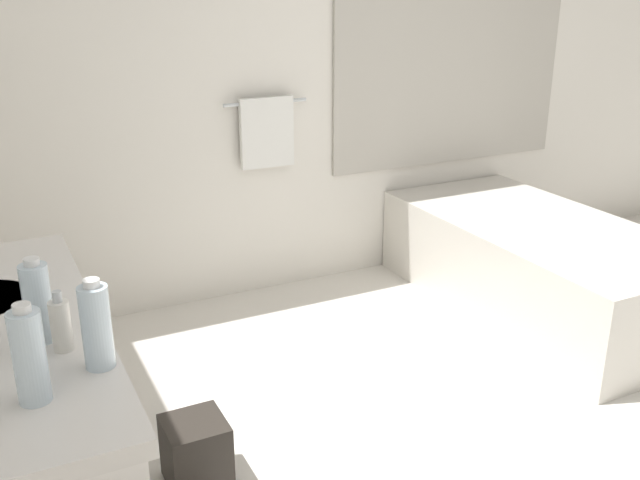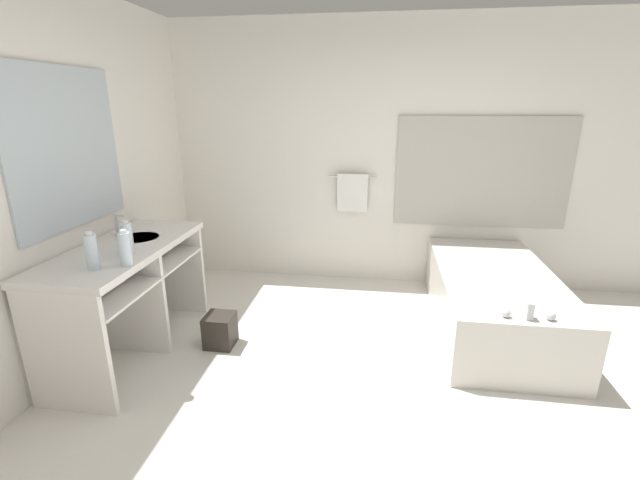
{
  "view_description": "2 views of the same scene",
  "coord_description": "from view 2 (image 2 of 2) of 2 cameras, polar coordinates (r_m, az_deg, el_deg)",
  "views": [
    {
      "loc": [
        -1.82,
        -1.58,
        1.8
      ],
      "look_at": [
        -0.58,
        0.91,
        0.78
      ],
      "focal_mm": 40.0,
      "sensor_mm": 36.0,
      "label": 1
    },
    {
      "loc": [
        -0.01,
        -2.29,
        1.86
      ],
      "look_at": [
        -0.5,
        1.14,
        0.77
      ],
      "focal_mm": 24.0,
      "sensor_mm": 36.0,
      "label": 2
    }
  ],
  "objects": [
    {
      "name": "water_bottle_1",
      "position": [
        3.24,
        -24.32,
        0.23
      ],
      "size": [
        0.08,
        0.08,
        0.24
      ],
      "color": "silver",
      "rests_on": "vanity_counter"
    },
    {
      "name": "waste_bin",
      "position": [
        3.61,
        -13.18,
        -11.63
      ],
      "size": [
        0.23,
        0.23,
        0.26
      ],
      "color": "#2D2823",
      "rests_on": "ground_plane"
    },
    {
      "name": "ground_plane",
      "position": [
        2.95,
        7.0,
        -21.73
      ],
      "size": [
        16.0,
        16.0,
        0.0
      ],
      "primitive_type": "plane",
      "color": "silver",
      "rests_on": "ground"
    },
    {
      "name": "sink_faucet",
      "position": [
        3.71,
        -25.47,
        1.72
      ],
      "size": [
        0.09,
        0.04,
        0.18
      ],
      "color": "silver",
      "rests_on": "vanity_counter"
    },
    {
      "name": "wall_left_with_mirror",
      "position": [
        3.24,
        -35.5,
        5.25
      ],
      "size": [
        0.08,
        7.4,
        2.7
      ],
      "color": "white",
      "rests_on": "ground_plane"
    },
    {
      "name": "soap_dispenser",
      "position": [
        3.16,
        -24.29,
        -0.93
      ],
      "size": [
        0.05,
        0.05,
        0.17
      ],
      "color": "white",
      "rests_on": "vanity_counter"
    },
    {
      "name": "water_bottle_2",
      "position": [
        3.0,
        -24.54,
        -1.07
      ],
      "size": [
        0.08,
        0.08,
        0.24
      ],
      "color": "silver",
      "rests_on": "vanity_counter"
    },
    {
      "name": "wall_back_with_blinds",
      "position": [
        4.55,
        8.81,
        10.8
      ],
      "size": [
        7.4,
        0.13,
        2.7
      ],
      "color": "white",
      "rests_on": "ground_plane"
    },
    {
      "name": "vanity_counter",
      "position": [
        3.55,
        -24.18,
        -4.29
      ],
      "size": [
        0.63,
        1.46,
        0.87
      ],
      "color": "white",
      "rests_on": "ground_plane"
    },
    {
      "name": "bathtub",
      "position": [
        4.01,
        22.08,
        -7.06
      ],
      "size": [
        0.94,
        1.87,
        0.63
      ],
      "color": "silver",
      "rests_on": "ground_plane"
    },
    {
      "name": "water_bottle_3",
      "position": [
        3.02,
        -28.14,
        -1.38
      ],
      "size": [
        0.08,
        0.08,
        0.25
      ],
      "color": "silver",
      "rests_on": "vanity_counter"
    }
  ]
}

